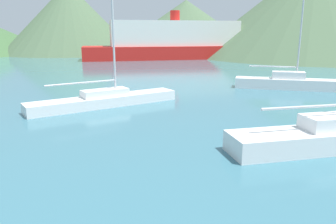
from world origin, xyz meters
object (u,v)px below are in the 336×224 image
at_px(sailboat_outer, 334,135).
at_px(ferry_distant, 175,42).
at_px(sailboat_inner, 105,99).
at_px(sailboat_middle, 288,82).

relative_size(sailboat_outer, ferry_distant, 0.27).
bearing_deg(sailboat_outer, ferry_distant, 83.65).
height_order(sailboat_inner, sailboat_outer, sailboat_inner).
bearing_deg(sailboat_middle, ferry_distant, 119.94).
height_order(sailboat_inner, ferry_distant, sailboat_inner).
xyz_separation_m(sailboat_outer, ferry_distant, (-6.18, 42.97, 2.18)).
height_order(sailboat_outer, ferry_distant, ferry_distant).
xyz_separation_m(sailboat_middle, ferry_distant, (-8.85, 29.67, 2.13)).
bearing_deg(sailboat_inner, ferry_distant, 48.55).
distance_m(sailboat_inner, ferry_distant, 36.31).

